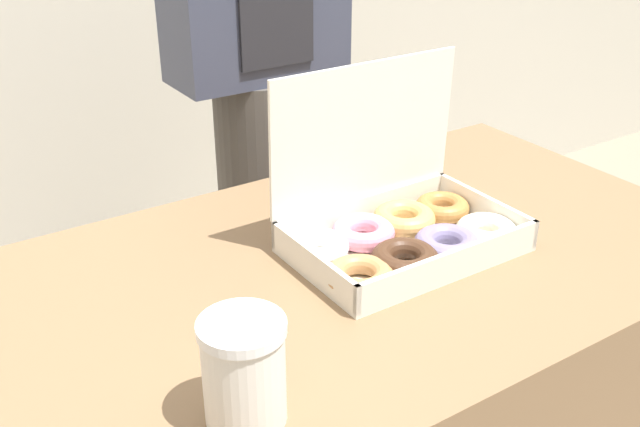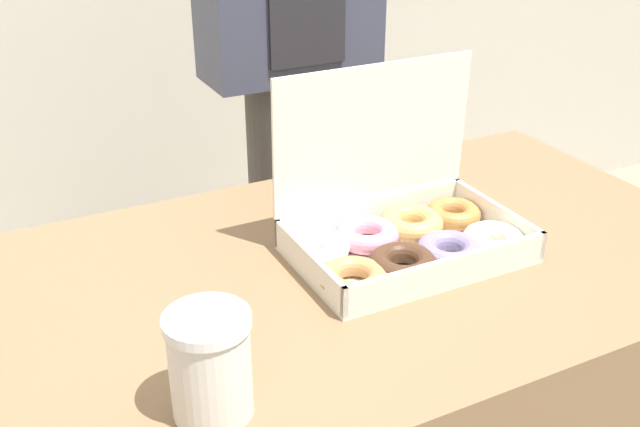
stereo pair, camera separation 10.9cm
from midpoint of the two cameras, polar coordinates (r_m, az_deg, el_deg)
donut_box at (r=1.15m, az=9.13°, el=-1.38°), size 0.38×0.24×0.27m
coffee_cup at (r=0.82m, az=-4.56°, el=-11.55°), size 0.10×0.10×0.13m
person_customer at (r=1.67m, az=-0.39°, el=12.29°), size 0.38×0.22×1.67m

